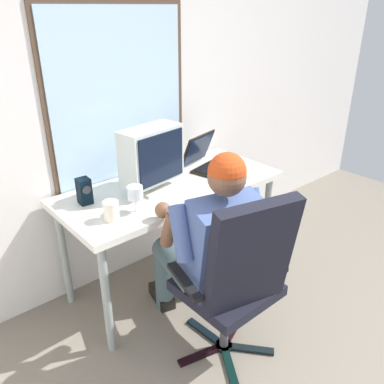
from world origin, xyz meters
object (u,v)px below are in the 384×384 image
(desk, at_px, (172,195))
(person_seated, at_px, (211,243))
(laptop, at_px, (208,160))
(coffee_mug, at_px, (111,211))
(wine_glass, at_px, (135,194))
(office_chair, at_px, (238,276))
(crt_monitor, at_px, (152,156))
(desk_speaker, at_px, (84,191))

(desk, xyz_separation_m, person_seated, (-0.14, -0.53, -0.06))
(laptop, xyz_separation_m, coffee_mug, (-0.91, -0.21, -0.01))
(laptop, xyz_separation_m, wine_glass, (-0.76, -0.22, 0.05))
(desk, relative_size, wine_glass, 9.35)
(office_chair, height_order, laptop, office_chair)
(crt_monitor, relative_size, laptop, 1.02)
(desk, bearing_deg, crt_monitor, 169.90)
(desk, height_order, laptop, laptop)
(person_seated, bearing_deg, desk, 75.07)
(laptop, height_order, desk_speaker, laptop)
(office_chair, relative_size, person_seated, 0.88)
(desk_speaker, relative_size, coffee_mug, 1.42)
(person_seated, bearing_deg, laptop, 48.63)
(person_seated, relative_size, laptop, 2.94)
(laptop, bearing_deg, desk, -170.98)
(office_chair, bearing_deg, laptop, 55.91)
(desk, relative_size, desk_speaker, 9.48)
(person_seated, relative_size, crt_monitor, 2.88)
(crt_monitor, xyz_separation_m, desk_speaker, (-0.42, 0.10, -0.14))
(office_chair, xyz_separation_m, coffee_mug, (-0.33, 0.64, 0.23))
(office_chair, distance_m, coffee_mug, 0.76)
(person_seated, xyz_separation_m, laptop, (0.52, 0.59, 0.20))
(office_chair, relative_size, wine_glass, 6.69)
(wine_glass, height_order, coffee_mug, wine_glass)
(wine_glass, relative_size, desk_speaker, 1.01)
(desk, distance_m, person_seated, 0.55)
(desk, relative_size, laptop, 3.62)
(office_chair, distance_m, desk_speaker, 1.01)
(person_seated, xyz_separation_m, crt_monitor, (0.01, 0.55, 0.36))
(person_seated, distance_m, coffee_mug, 0.57)
(desk_speaker, bearing_deg, crt_monitor, -13.46)
(desk, xyz_separation_m, coffee_mug, (-0.53, -0.15, 0.13))
(crt_monitor, bearing_deg, laptop, 4.14)
(person_seated, bearing_deg, office_chair, -102.55)
(person_seated, xyz_separation_m, wine_glass, (-0.24, 0.37, 0.24))
(person_seated, distance_m, laptop, 0.81)
(office_chair, xyz_separation_m, desk_speaker, (-0.35, 0.92, 0.25))
(desk_speaker, bearing_deg, desk, -12.67)
(desk_speaker, xyz_separation_m, coffee_mug, (0.01, -0.28, -0.02))
(laptop, relative_size, desk_speaker, 2.62)
(wine_glass, relative_size, coffee_mug, 1.44)
(desk_speaker, bearing_deg, laptop, -3.90)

